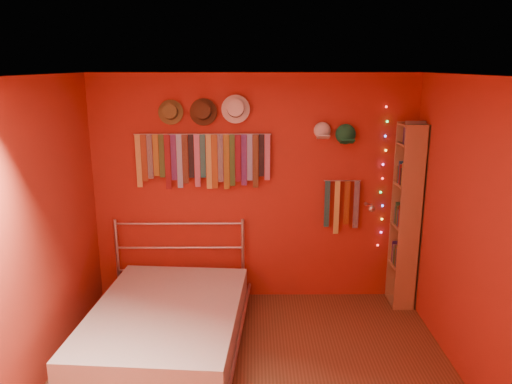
{
  "coord_description": "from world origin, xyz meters",
  "views": [
    {
      "loc": [
        -0.02,
        -3.53,
        2.58
      ],
      "look_at": [
        0.01,
        0.9,
        1.44
      ],
      "focal_mm": 35.0,
      "sensor_mm": 36.0,
      "label": 1
    }
  ],
  "objects_px": {
    "tie_rack": "(203,158)",
    "reading_lamp": "(371,208)",
    "bookshelf": "(410,216)",
    "bed": "(166,325)"
  },
  "relations": [
    {
      "from": "tie_rack",
      "to": "reading_lamp",
      "type": "relative_size",
      "value": 4.65
    },
    {
      "from": "bookshelf",
      "to": "bed",
      "type": "distance_m",
      "value": 2.75
    },
    {
      "from": "bed",
      "to": "tie_rack",
      "type": "bearing_deg",
      "value": 79.28
    },
    {
      "from": "tie_rack",
      "to": "reading_lamp",
      "type": "bearing_deg",
      "value": -5.66
    },
    {
      "from": "reading_lamp",
      "to": "tie_rack",
      "type": "bearing_deg",
      "value": 174.34
    },
    {
      "from": "reading_lamp",
      "to": "bed",
      "type": "relative_size",
      "value": 0.16
    },
    {
      "from": "tie_rack",
      "to": "bookshelf",
      "type": "relative_size",
      "value": 0.72
    },
    {
      "from": "reading_lamp",
      "to": "bookshelf",
      "type": "height_order",
      "value": "bookshelf"
    },
    {
      "from": "tie_rack",
      "to": "bookshelf",
      "type": "height_order",
      "value": "bookshelf"
    },
    {
      "from": "tie_rack",
      "to": "bed",
      "type": "height_order",
      "value": "tie_rack"
    }
  ]
}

